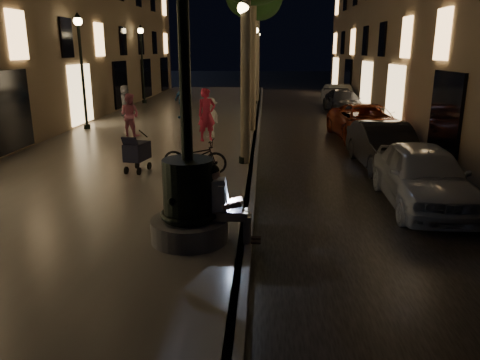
# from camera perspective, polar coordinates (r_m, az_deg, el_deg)

# --- Properties ---
(ground) EXTENTS (120.00, 120.00, 0.00)m
(ground) POSITION_cam_1_polar(r_m,az_deg,el_deg) (21.15, 2.11, 6.00)
(ground) COLOR black
(ground) RESTS_ON ground
(cobble_lane) EXTENTS (6.00, 45.00, 0.02)m
(cobble_lane) POSITION_cam_1_polar(r_m,az_deg,el_deg) (21.31, 10.25, 5.86)
(cobble_lane) COLOR black
(cobble_lane) RESTS_ON ground
(promenade) EXTENTS (8.00, 45.00, 0.20)m
(promenade) POSITION_cam_1_polar(r_m,az_deg,el_deg) (21.57, -8.64, 6.29)
(promenade) COLOR #6A645D
(promenade) RESTS_ON ground
(curb_strip) EXTENTS (0.25, 45.00, 0.20)m
(curb_strip) POSITION_cam_1_polar(r_m,az_deg,el_deg) (21.13, 2.12, 6.27)
(curb_strip) COLOR #59595B
(curb_strip) RESTS_ON ground
(fountain_lamppost) EXTENTS (1.40, 1.40, 5.21)m
(fountain_lamppost) POSITION_cam_1_polar(r_m,az_deg,el_deg) (8.29, -6.31, -0.77)
(fountain_lamppost) COLOR #59595B
(fountain_lamppost) RESTS_ON promenade
(seated_man_laptop) EXTENTS (1.04, 0.35, 1.41)m
(seated_man_laptop) POSITION_cam_1_polar(r_m,az_deg,el_deg) (8.30, -2.06, -2.65)
(seated_man_laptop) COLOR tan
(seated_man_laptop) RESTS_ON promenade
(tree_far) EXTENTS (3.00, 3.00, 7.50)m
(tree_far) POSITION_cam_1_polar(r_m,az_deg,el_deg) (31.98, 2.18, 20.82)
(tree_far) COLOR #6B604C
(tree_far) RESTS_ON promenade
(lamp_curb_a) EXTENTS (0.36, 0.36, 4.81)m
(lamp_curb_a) POSITION_cam_1_polar(r_m,az_deg,el_deg) (13.86, 0.45, 14.39)
(lamp_curb_a) COLOR black
(lamp_curb_a) RESTS_ON promenade
(lamp_curb_b) EXTENTS (0.36, 0.36, 4.81)m
(lamp_curb_b) POSITION_cam_1_polar(r_m,az_deg,el_deg) (21.86, 1.43, 14.84)
(lamp_curb_b) COLOR black
(lamp_curb_b) RESTS_ON promenade
(lamp_curb_c) EXTENTS (0.36, 0.36, 4.81)m
(lamp_curb_c) POSITION_cam_1_polar(r_m,az_deg,el_deg) (29.85, 1.89, 15.05)
(lamp_curb_c) COLOR black
(lamp_curb_c) RESTS_ON promenade
(lamp_curb_d) EXTENTS (0.36, 0.36, 4.81)m
(lamp_curb_d) POSITION_cam_1_polar(r_m,az_deg,el_deg) (37.85, 2.16, 15.18)
(lamp_curb_d) COLOR black
(lamp_curb_d) RESTS_ON promenade
(lamp_left_b) EXTENTS (0.36, 0.36, 4.81)m
(lamp_left_b) POSITION_cam_1_polar(r_m,az_deg,el_deg) (21.30, -18.82, 14.03)
(lamp_left_b) COLOR black
(lamp_left_b) RESTS_ON promenade
(lamp_left_c) EXTENTS (0.36, 0.36, 4.81)m
(lamp_left_c) POSITION_cam_1_polar(r_m,az_deg,el_deg) (30.83, -11.88, 14.76)
(lamp_left_c) COLOR black
(lamp_left_c) RESTS_ON promenade
(stroller) EXTENTS (0.64, 1.16, 1.17)m
(stroller) POSITION_cam_1_polar(r_m,az_deg,el_deg) (13.39, -12.46, 3.39)
(stroller) COLOR black
(stroller) RESTS_ON promenade
(car_front) EXTENTS (1.85, 4.33, 1.46)m
(car_front) POSITION_cam_1_polar(r_m,az_deg,el_deg) (11.58, 21.42, 0.49)
(car_front) COLOR #A8ACB0
(car_front) RESTS_ON ground
(car_second) EXTENTS (1.68, 4.28, 1.39)m
(car_second) POSITION_cam_1_polar(r_m,az_deg,el_deg) (14.95, 17.23, 3.96)
(car_second) COLOR black
(car_second) RESTS_ON ground
(car_third) EXTENTS (2.72, 5.26, 1.42)m
(car_third) POSITION_cam_1_polar(r_m,az_deg,el_deg) (19.49, 15.19, 6.75)
(car_third) COLOR maroon
(car_third) RESTS_ON ground
(car_rear) EXTENTS (2.04, 4.49, 1.27)m
(car_rear) POSITION_cam_1_polar(r_m,az_deg,el_deg) (27.88, 12.44, 9.31)
(car_rear) COLOR #28282D
(car_rear) RESTS_ON ground
(car_fifth) EXTENTS (1.80, 4.25, 1.36)m
(car_fifth) POSITION_cam_1_polar(r_m,az_deg,el_deg) (30.88, 11.95, 10.01)
(car_fifth) COLOR #A2A39E
(car_fifth) RESTS_ON ground
(pedestrian_red) EXTENTS (0.86, 0.77, 1.96)m
(pedestrian_red) POSITION_cam_1_polar(r_m,az_deg,el_deg) (17.71, -4.09, 7.95)
(pedestrian_red) COLOR #C82849
(pedestrian_red) RESTS_ON promenade
(pedestrian_pink) EXTENTS (0.98, 0.87, 1.69)m
(pedestrian_pink) POSITION_cam_1_polar(r_m,az_deg,el_deg) (19.13, -13.29, 7.74)
(pedestrian_pink) COLOR #BE6584
(pedestrian_pink) RESTS_ON promenade
(pedestrian_white) EXTENTS (1.02, 1.15, 1.54)m
(pedestrian_white) POSITION_cam_1_polar(r_m,az_deg,el_deg) (18.46, -3.69, 7.62)
(pedestrian_white) COLOR white
(pedestrian_white) RESTS_ON promenade
(pedestrian_blue) EXTENTS (1.08, 0.95, 1.75)m
(pedestrian_blue) POSITION_cam_1_polar(r_m,az_deg,el_deg) (23.78, -7.06, 9.58)
(pedestrian_blue) COLOR #245285
(pedestrian_blue) RESTS_ON promenade
(pedestrian_dark) EXTENTS (0.63, 0.86, 1.62)m
(pedestrian_dark) POSITION_cam_1_polar(r_m,az_deg,el_deg) (24.57, -13.81, 9.29)
(pedestrian_dark) COLOR #35353A
(pedestrian_dark) RESTS_ON promenade
(bicycle) EXTENTS (1.86, 0.82, 0.95)m
(bicycle) POSITION_cam_1_polar(r_m,az_deg,el_deg) (13.07, -5.53, 2.91)
(bicycle) COLOR black
(bicycle) RESTS_ON promenade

